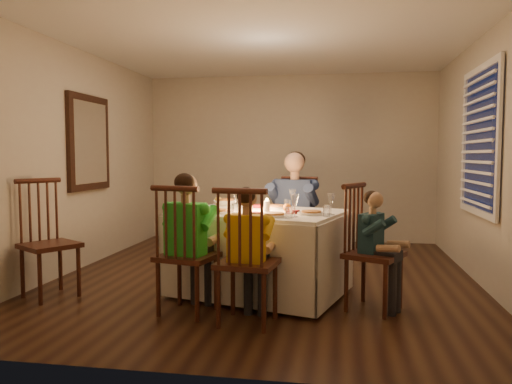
% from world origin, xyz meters
% --- Properties ---
extents(ground, '(5.00, 5.00, 0.00)m').
position_xyz_m(ground, '(0.00, 0.00, 0.00)').
color(ground, black).
rests_on(ground, ground).
extents(wall_left, '(0.02, 5.00, 2.60)m').
position_xyz_m(wall_left, '(-2.25, 0.00, 1.30)').
color(wall_left, beige).
rests_on(wall_left, ground).
extents(wall_right, '(0.02, 5.00, 2.60)m').
position_xyz_m(wall_right, '(2.25, 0.00, 1.30)').
color(wall_right, beige).
rests_on(wall_right, ground).
extents(wall_back, '(4.50, 0.02, 2.60)m').
position_xyz_m(wall_back, '(0.00, 2.50, 1.30)').
color(wall_back, beige).
rests_on(wall_back, ground).
extents(ceiling, '(5.00, 5.00, 0.00)m').
position_xyz_m(ceiling, '(0.00, 0.00, 2.60)').
color(ceiling, white).
rests_on(ceiling, wall_back).
extents(dining_table, '(1.81, 1.51, 0.78)m').
position_xyz_m(dining_table, '(0.04, -0.65, 0.58)').
color(dining_table, silver).
rests_on(dining_table, ground).
extents(chair_adult, '(0.54, 0.52, 1.11)m').
position_xyz_m(chair_adult, '(0.30, 0.19, 0.00)').
color(chair_adult, '#34170E').
rests_on(chair_adult, ground).
extents(chair_near_left, '(0.54, 0.52, 1.11)m').
position_xyz_m(chair_near_left, '(-0.47, -1.34, 0.00)').
color(chair_near_left, '#34170E').
rests_on(chair_near_left, ground).
extents(chair_near_right, '(0.50, 0.48, 1.11)m').
position_xyz_m(chair_near_right, '(0.08, -1.51, 0.00)').
color(chair_near_right, '#34170E').
rests_on(chair_near_right, ground).
extents(chair_end, '(0.59, 0.60, 1.11)m').
position_xyz_m(chair_end, '(1.10, -0.99, 0.00)').
color(chair_end, '#34170E').
rests_on(chair_end, ground).
extents(chair_extra, '(0.62, 0.63, 1.13)m').
position_xyz_m(chair_extra, '(-1.90, -1.10, 0.00)').
color(chair_extra, '#34170E').
rests_on(chair_extra, ground).
extents(adult, '(0.63, 0.60, 1.39)m').
position_xyz_m(adult, '(0.30, 0.19, 0.00)').
color(adult, navy).
rests_on(adult, ground).
extents(child_green, '(0.50, 0.48, 1.20)m').
position_xyz_m(child_green, '(-0.47, -1.34, 0.00)').
color(child_green, green).
rests_on(child_green, ground).
extents(child_yellow, '(0.41, 0.38, 1.10)m').
position_xyz_m(child_yellow, '(0.08, -1.51, 0.00)').
color(child_yellow, gold).
rests_on(child_yellow, ground).
extents(child_teal, '(0.43, 0.44, 1.04)m').
position_xyz_m(child_teal, '(1.10, -0.99, 0.00)').
color(child_teal, '#1A3741').
rests_on(child_teal, ground).
extents(setting_adult, '(0.32, 0.32, 0.02)m').
position_xyz_m(setting_adult, '(0.15, -0.37, 0.82)').
color(setting_adult, silver).
rests_on(setting_adult, dining_table).
extents(setting_green, '(0.32, 0.32, 0.02)m').
position_xyz_m(setting_green, '(-0.31, -0.86, 0.82)').
color(setting_green, silver).
rests_on(setting_green, dining_table).
extents(setting_yellow, '(0.32, 0.32, 0.02)m').
position_xyz_m(setting_yellow, '(0.24, -1.06, 0.82)').
color(setting_yellow, silver).
rests_on(setting_yellow, dining_table).
extents(setting_teal, '(0.32, 0.32, 0.02)m').
position_xyz_m(setting_teal, '(0.55, -0.84, 0.82)').
color(setting_teal, silver).
rests_on(setting_teal, dining_table).
extents(candle_left, '(0.06, 0.06, 0.10)m').
position_xyz_m(candle_left, '(-0.06, -0.62, 0.86)').
color(candle_left, white).
rests_on(candle_left, dining_table).
extents(candle_right, '(0.06, 0.06, 0.10)m').
position_xyz_m(candle_right, '(0.12, -0.67, 0.86)').
color(candle_right, white).
rests_on(candle_right, dining_table).
extents(squash, '(0.09, 0.09, 0.09)m').
position_xyz_m(squash, '(-0.49, -0.16, 0.86)').
color(squash, yellow).
rests_on(squash, dining_table).
extents(orange_fruit, '(0.08, 0.08, 0.08)m').
position_xyz_m(orange_fruit, '(0.31, -0.67, 0.85)').
color(orange_fruit, orange).
rests_on(orange_fruit, dining_table).
extents(serving_bowl, '(0.28, 0.28, 0.06)m').
position_xyz_m(serving_bowl, '(-0.41, -0.17, 0.84)').
color(serving_bowl, silver).
rests_on(serving_bowl, dining_table).
extents(wall_mirror, '(0.06, 0.95, 1.15)m').
position_xyz_m(wall_mirror, '(-2.22, 0.30, 1.50)').
color(wall_mirror, black).
rests_on(wall_mirror, wall_left).
extents(window_blinds, '(0.07, 1.34, 1.54)m').
position_xyz_m(window_blinds, '(2.21, 0.10, 1.50)').
color(window_blinds, black).
rests_on(window_blinds, wall_right).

